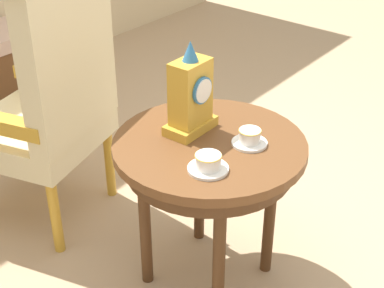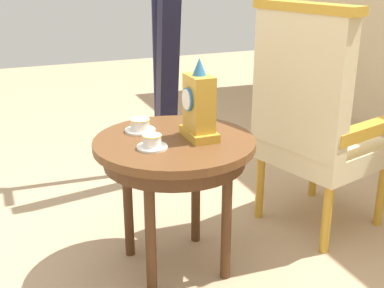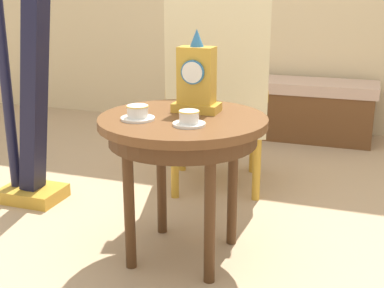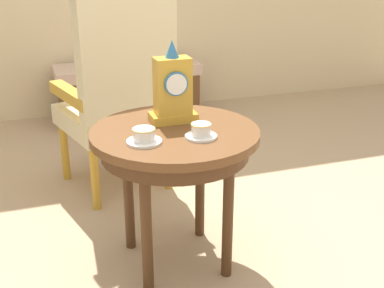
{
  "view_description": "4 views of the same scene",
  "coord_description": "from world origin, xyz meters",
  "px_view_note": "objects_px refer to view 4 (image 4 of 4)",
  "views": [
    {
      "loc": [
        -1.42,
        -1.04,
        1.6
      ],
      "look_at": [
        -0.01,
        0.06,
        0.55
      ],
      "focal_mm": 53.34,
      "sensor_mm": 36.0,
      "label": 1
    },
    {
      "loc": [
        1.81,
        -0.72,
        1.31
      ],
      "look_at": [
        -0.01,
        0.03,
        0.59
      ],
      "focal_mm": 46.94,
      "sensor_mm": 36.0,
      "label": 2
    },
    {
      "loc": [
        0.65,
        -1.9,
        1.1
      ],
      "look_at": [
        -0.04,
        0.06,
        0.47
      ],
      "focal_mm": 47.94,
      "sensor_mm": 36.0,
      "label": 3
    },
    {
      "loc": [
        -0.57,
        -1.83,
        1.28
      ],
      "look_at": [
        0.04,
        -0.03,
        0.53
      ],
      "focal_mm": 46.59,
      "sensor_mm": 36.0,
      "label": 4
    }
  ],
  "objects_px": {
    "side_table": "(175,147)",
    "teacup_left": "(144,136)",
    "armchair": "(119,89)",
    "window_bench": "(128,92)",
    "teacup_right": "(201,131)",
    "mantel_clock": "(173,90)"
  },
  "relations": [
    {
      "from": "side_table",
      "to": "teacup_left",
      "type": "xyz_separation_m",
      "value": [
        -0.15,
        -0.1,
        0.1
      ]
    },
    {
      "from": "side_table",
      "to": "teacup_left",
      "type": "relative_size",
      "value": 5.1
    },
    {
      "from": "teacup_left",
      "to": "armchair",
      "type": "relative_size",
      "value": 0.12
    },
    {
      "from": "teacup_left",
      "to": "window_bench",
      "type": "height_order",
      "value": "teacup_left"
    },
    {
      "from": "side_table",
      "to": "teacup_right",
      "type": "height_order",
      "value": "teacup_right"
    },
    {
      "from": "teacup_left",
      "to": "armchair",
      "type": "bearing_deg",
      "value": 85.27
    },
    {
      "from": "teacup_left",
      "to": "window_bench",
      "type": "distance_m",
      "value": 2.17
    },
    {
      "from": "teacup_left",
      "to": "side_table",
      "type": "bearing_deg",
      "value": 34.55
    },
    {
      "from": "teacup_left",
      "to": "armchair",
      "type": "distance_m",
      "value": 0.85
    },
    {
      "from": "armchair",
      "to": "teacup_left",
      "type": "bearing_deg",
      "value": -94.73
    },
    {
      "from": "teacup_left",
      "to": "armchair",
      "type": "height_order",
      "value": "armchair"
    },
    {
      "from": "side_table",
      "to": "window_bench",
      "type": "bearing_deg",
      "value": 83.9
    },
    {
      "from": "mantel_clock",
      "to": "window_bench",
      "type": "bearing_deg",
      "value": 84.27
    },
    {
      "from": "teacup_right",
      "to": "window_bench",
      "type": "relative_size",
      "value": 0.11
    },
    {
      "from": "teacup_left",
      "to": "mantel_clock",
      "type": "distance_m",
      "value": 0.29
    },
    {
      "from": "mantel_clock",
      "to": "armchair",
      "type": "xyz_separation_m",
      "value": [
        -0.1,
        0.65,
        -0.15
      ]
    },
    {
      "from": "teacup_right",
      "to": "armchair",
      "type": "relative_size",
      "value": 0.11
    },
    {
      "from": "teacup_right",
      "to": "teacup_left",
      "type": "bearing_deg",
      "value": 175.71
    },
    {
      "from": "armchair",
      "to": "window_bench",
      "type": "relative_size",
      "value": 1.03
    },
    {
      "from": "armchair",
      "to": "teacup_right",
      "type": "bearing_deg",
      "value": -80.38
    },
    {
      "from": "side_table",
      "to": "teacup_left",
      "type": "bearing_deg",
      "value": -145.45
    },
    {
      "from": "teacup_left",
      "to": "window_bench",
      "type": "relative_size",
      "value": 0.12
    }
  ]
}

